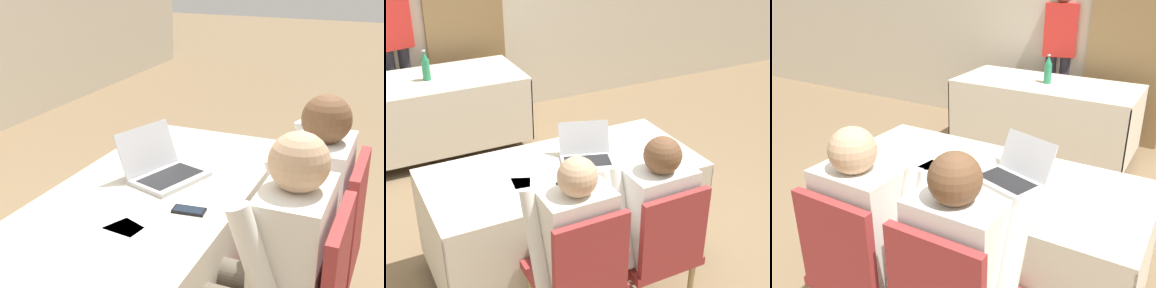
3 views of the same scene
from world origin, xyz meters
The scene contains 9 objects.
conference_table_near centered at (0.00, 0.00, 0.55)m, with size 1.73×0.80×0.72m.
laptop centered at (0.17, 0.01, 0.76)m, with size 0.40×0.39×0.21m.
cell_phone centered at (-0.09, -0.23, 0.73)m, with size 0.08×0.14×0.01m.
paper_beside_laptop centered at (-0.24, 0.01, 0.72)m, with size 0.25×0.32×0.00m.
paper_centre_table centered at (-0.39, -0.13, 0.72)m, with size 0.31×0.35×0.00m.
paper_left_edge centered at (0.43, -0.21, 0.72)m, with size 0.21×0.30×0.00m.
chair_near_right centered at (0.24, -0.71, 0.50)m, with size 0.44×0.44×0.90m.
person_checkered_shirt centered at (-0.24, -0.60, 0.66)m, with size 0.50×0.52×1.16m.
person_white_shirt centered at (0.24, -0.60, 0.66)m, with size 0.50×0.52×1.16m.
Camera 1 is at (-1.82, -0.99, 1.70)m, focal length 50.00 mm.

